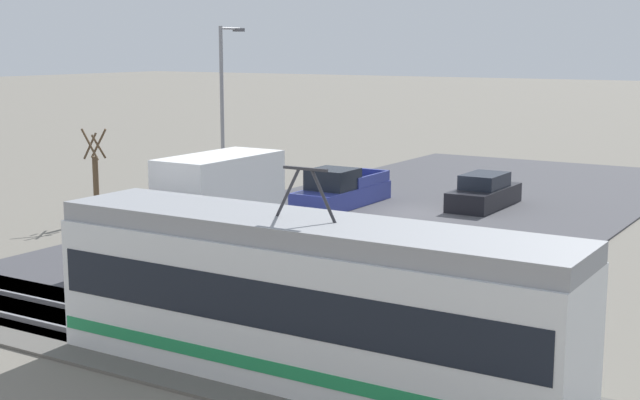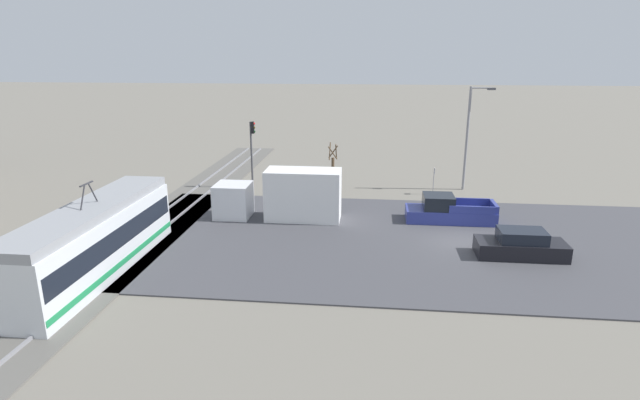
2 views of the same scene
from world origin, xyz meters
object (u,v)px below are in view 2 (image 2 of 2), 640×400
object	(u,v)px
box_truck	(286,196)
no_parking_sign	(434,178)
sedan_car_0	(521,246)
traffic_light_pole	(252,146)
street_tree	(333,169)
light_rail_tram	(94,241)
street_lamp_near_crossing	(470,132)
pickup_truck	(448,211)

from	to	relation	value
box_truck	no_parking_sign	bearing A→B (deg)	-54.84
sedan_car_0	traffic_light_pole	world-z (taller)	traffic_light_pole
street_tree	no_parking_sign	size ratio (longest dim) A/B	1.83
light_rail_tram	box_truck	world-z (taller)	light_rail_tram
light_rail_tram	no_parking_sign	distance (m)	25.20
light_rail_tram	no_parking_sign	bearing A→B (deg)	-47.49
traffic_light_pole	street_tree	world-z (taller)	traffic_light_pole
street_lamp_near_crossing	no_parking_sign	xyz separation A→B (m)	(-1.82, 2.82, -3.47)
sedan_car_0	no_parking_sign	xyz separation A→B (m)	(12.58, 3.33, 0.60)
pickup_truck	no_parking_sign	bearing A→B (deg)	1.91
pickup_truck	sedan_car_0	xyz separation A→B (m)	(-5.75, -3.10, -0.04)
sedan_car_0	light_rail_tram	bearing A→B (deg)	101.48
street_tree	traffic_light_pole	bearing A→B (deg)	89.15
sedan_car_0	traffic_light_pole	size ratio (longest dim) A/B	0.86
sedan_car_0	street_tree	xyz separation A→B (m)	(12.82, 11.36, 1.07)
light_rail_tram	traffic_light_pole	xyz separation A→B (m)	(17.37, -3.92, 1.76)
pickup_truck	traffic_light_pole	size ratio (longest dim) A/B	1.05
street_lamp_near_crossing	sedan_car_0	bearing A→B (deg)	-177.96
no_parking_sign	pickup_truck	bearing A→B (deg)	-178.09
box_truck	light_rail_tram	bearing A→B (deg)	140.07
light_rail_tram	sedan_car_0	distance (m)	22.38
sedan_car_0	traffic_light_pole	bearing A→B (deg)	54.30
pickup_truck	street_lamp_near_crossing	world-z (taller)	street_lamp_near_crossing
traffic_light_pole	street_lamp_near_crossing	distance (m)	17.57
no_parking_sign	box_truck	bearing A→B (deg)	125.16
pickup_truck	sedan_car_0	size ratio (longest dim) A/B	1.22
box_truck	no_parking_sign	size ratio (longest dim) A/B	3.93
box_truck	no_parking_sign	xyz separation A→B (m)	(7.42, -10.53, -0.32)
sedan_car_0	pickup_truck	bearing A→B (deg)	28.37
light_rail_tram	pickup_truck	world-z (taller)	light_rail_tram
light_rail_tram	traffic_light_pole	bearing A→B (deg)	-12.74
street_lamp_near_crossing	no_parking_sign	size ratio (longest dim) A/B	3.88
sedan_car_0	street_tree	world-z (taller)	street_tree
sedan_car_0	traffic_light_pole	xyz separation A→B (m)	(12.92, 17.98, 2.85)
box_truck	street_lamp_near_crossing	bearing A→B (deg)	-55.32
no_parking_sign	light_rail_tram	bearing A→B (deg)	132.51
sedan_car_0	no_parking_sign	size ratio (longest dim) A/B	2.22
street_tree	pickup_truck	bearing A→B (deg)	-130.58
pickup_truck	street_tree	bearing A→B (deg)	49.42
traffic_light_pole	street_lamp_near_crossing	xyz separation A→B (m)	(1.48, -17.47, 1.23)
sedan_car_0	no_parking_sign	world-z (taller)	no_parking_sign
pickup_truck	street_lamp_near_crossing	bearing A→B (deg)	-16.68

